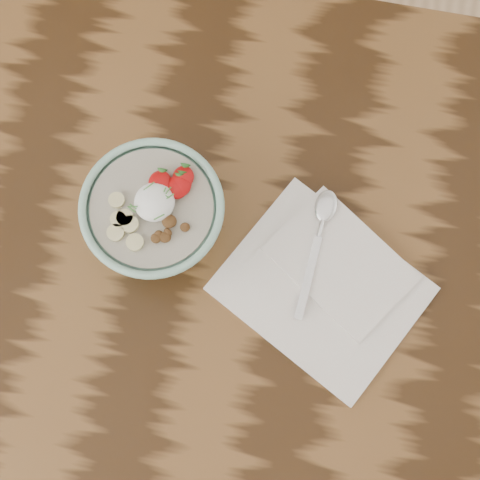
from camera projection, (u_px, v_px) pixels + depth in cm
name	position (u px, v px, depth cm)	size (l,w,h in cm)	color
table	(168.00, 267.00, 102.28)	(160.00, 90.00, 75.00)	black
breakfast_bowl	(155.00, 215.00, 87.99)	(18.57, 18.57, 12.40)	#8ABAA6
napkin	(326.00, 283.00, 91.68)	(31.97, 30.00, 1.56)	white
spoon	(322.00, 224.00, 92.19)	(3.56, 18.73, 0.98)	silver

